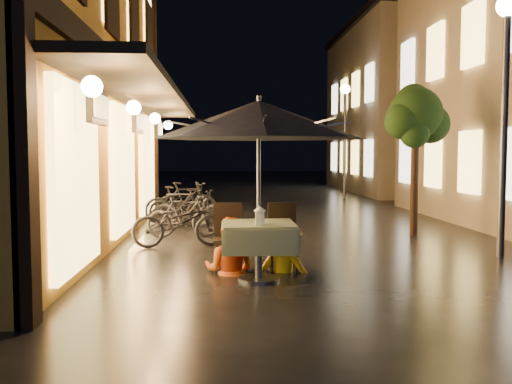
{
  "coord_description": "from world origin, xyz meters",
  "views": [
    {
      "loc": [
        -1.56,
        -7.0,
        1.72
      ],
      "look_at": [
        -1.07,
        1.14,
        1.15
      ],
      "focal_mm": 40.0,
      "sensor_mm": 36.0,
      "label": 1
    }
  ],
  "objects": [
    {
      "name": "streetlamp_near",
      "position": [
        3.0,
        2.0,
        2.92
      ],
      "size": [
        0.36,
        0.36,
        4.23
      ],
      "color": "#59595E",
      "rests_on": "ground"
    },
    {
      "name": "bicycle_2",
      "position": [
        -2.29,
        5.67,
        0.44
      ],
      "size": [
        1.77,
        0.91,
        0.89
      ],
      "primitive_type": "imported",
      "rotation": [
        0.0,
        0.0,
        1.37
      ],
      "color": "black",
      "rests_on": "ground"
    },
    {
      "name": "bicycle_4",
      "position": [
        -2.56,
        7.06,
        0.49
      ],
      "size": [
        1.96,
        1.31,
        0.98
      ],
      "primitive_type": "imported",
      "rotation": [
        0.0,
        0.0,
        1.96
      ],
      "color": "black",
      "rests_on": "ground"
    },
    {
      "name": "streetlamp_far",
      "position": [
        3.0,
        14.0,
        2.92
      ],
      "size": [
        0.36,
        0.36,
        4.23
      ],
      "color": "#59595E",
      "rests_on": "ground"
    },
    {
      "name": "cafe_table",
      "position": [
        -1.07,
        0.54,
        0.59
      ],
      "size": [
        0.99,
        0.99,
        0.78
      ],
      "color": "#59595E",
      "rests_on": "ground"
    },
    {
      "name": "table_lantern",
      "position": [
        -1.07,
        0.32,
        0.92
      ],
      "size": [
        0.16,
        0.16,
        0.25
      ],
      "color": "white",
      "rests_on": "cafe_table"
    },
    {
      "name": "cafe_chair_left",
      "position": [
        -1.47,
        1.28,
        0.54
      ],
      "size": [
        0.42,
        0.42,
        0.97
      ],
      "color": "black",
      "rests_on": "ground"
    },
    {
      "name": "patio_umbrella",
      "position": [
        -1.07,
        0.54,
        2.15
      ],
      "size": [
        2.79,
        2.79,
        2.46
      ],
      "color": "#59595E",
      "rests_on": "ground"
    },
    {
      "name": "ground",
      "position": [
        0.0,
        0.0,
        0.0
      ],
      "size": [
        90.0,
        90.0,
        0.0
      ],
      "primitive_type": "plane",
      "color": "black",
      "rests_on": "ground"
    },
    {
      "name": "person_yellow",
      "position": [
        -0.66,
        1.12,
        0.7
      ],
      "size": [
        1.03,
        0.8,
        1.41
      ],
      "primitive_type": "imported",
      "rotation": [
        0.0,
        0.0,
        2.79
      ],
      "color": "yellow",
      "rests_on": "ground"
    },
    {
      "name": "bicycle_1",
      "position": [
        -2.33,
        4.49,
        0.44
      ],
      "size": [
        1.51,
        0.58,
        0.88
      ],
      "primitive_type": "imported",
      "rotation": [
        0.0,
        0.0,
        1.68
      ],
      "color": "black",
      "rests_on": "ground"
    },
    {
      "name": "person_orange",
      "position": [
        -1.45,
        1.08,
        0.78
      ],
      "size": [
        0.9,
        0.8,
        1.56
      ],
      "primitive_type": "imported",
      "rotation": [
        0.0,
        0.0,
        2.83
      ],
      "color": "#DC571B",
      "rests_on": "ground"
    },
    {
      "name": "bicycle_3",
      "position": [
        -2.56,
        6.31,
        0.46
      ],
      "size": [
        1.6,
        0.89,
        0.92
      ],
      "primitive_type": "imported",
      "rotation": [
        0.0,
        0.0,
        1.25
      ],
      "color": "black",
      "rests_on": "ground"
    },
    {
      "name": "cafe_chair_right",
      "position": [
        -0.67,
        1.28,
        0.54
      ],
      "size": [
        0.42,
        0.42,
        0.97
      ],
      "color": "black",
      "rests_on": "ground"
    },
    {
      "name": "bicycle_0",
      "position": [
        -2.33,
        3.33,
        0.45
      ],
      "size": [
        1.8,
        0.89,
        0.91
      ],
      "primitive_type": "imported",
      "rotation": [
        0.0,
        0.0,
        1.74
      ],
      "color": "black",
      "rests_on": "ground"
    },
    {
      "name": "street_tree",
      "position": [
        2.41,
        4.51,
        2.42
      ],
      "size": [
        1.43,
        1.2,
        3.15
      ],
      "color": "black",
      "rests_on": "ground"
    },
    {
      "name": "bicycle_5",
      "position": [
        -2.48,
        7.81,
        0.47
      ],
      "size": [
        1.64,
        0.91,
        0.95
      ],
      "primitive_type": "imported",
      "rotation": [
        0.0,
        0.0,
        1.88
      ],
      "color": "black",
      "rests_on": "ground"
    },
    {
      "name": "east_building_far",
      "position": [
        7.49,
        18.0,
        3.66
      ],
      "size": [
        7.3,
        10.3,
        7.3
      ],
      "color": "#A2927F",
      "rests_on": "ground"
    }
  ]
}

